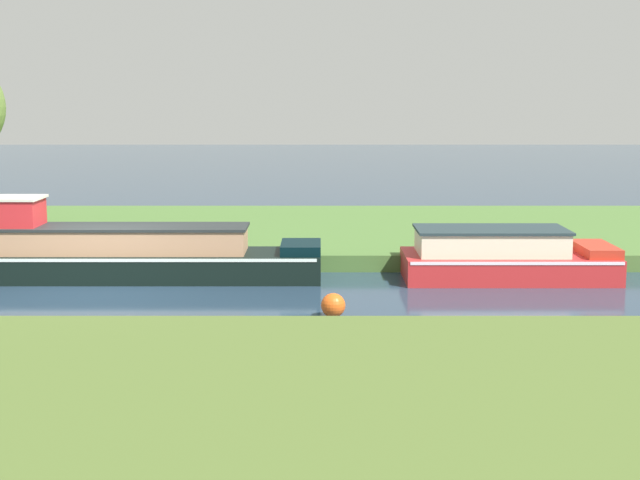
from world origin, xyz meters
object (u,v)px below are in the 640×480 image
at_px(red_narrowboat, 505,257).
at_px(mooring_post_near, 466,241).
at_px(black_barge, 126,254).
at_px(channel_buoy, 334,305).

height_order(red_narrowboat, mooring_post_near, red_narrowboat).
distance_m(black_barge, channel_buoy, 5.95).
relative_size(black_barge, red_narrowboat, 1.82).
xyz_separation_m(black_barge, red_narrowboat, (8.62, -0.00, -0.07)).
relative_size(black_barge, channel_buoy, 18.64).
bearing_deg(red_narrowboat, black_barge, 180.00).
bearing_deg(red_narrowboat, mooring_post_near, 116.59).
xyz_separation_m(red_narrowboat, channel_buoy, (-3.95, -3.67, -0.28)).
xyz_separation_m(mooring_post_near, channel_buoy, (-3.26, -5.05, -0.42)).
relative_size(red_narrowboat, mooring_post_near, 9.45).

